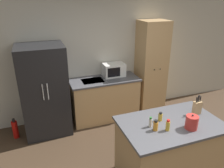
{
  "coord_description": "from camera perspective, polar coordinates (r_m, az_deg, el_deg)",
  "views": [
    {
      "loc": [
        -1.53,
        -2.07,
        2.58
      ],
      "look_at": [
        -0.26,
        1.4,
        1.05
      ],
      "focal_mm": 35.0,
      "sensor_mm": 36.0,
      "label": 1
    }
  ],
  "objects": [
    {
      "name": "spice_bottle_amber_oil",
      "position": [
        2.99,
        9.99,
        -9.82
      ],
      "size": [
        0.04,
        0.04,
        0.15
      ],
      "color": "beige",
      "rests_on": "kitchen_island"
    },
    {
      "name": "refrigerator",
      "position": [
        4.35,
        -17.19,
        -1.68
      ],
      "size": [
        0.85,
        0.77,
        1.75
      ],
      "color": "black",
      "rests_on": "ground_plane"
    },
    {
      "name": "spice_bottle_short_red",
      "position": [
        2.93,
        11.32,
        -10.6
      ],
      "size": [
        0.06,
        0.06,
        0.15
      ],
      "color": "orange",
      "rests_on": "kitchen_island"
    },
    {
      "name": "wall_back",
      "position": [
        4.83,
        -0.88,
        7.14
      ],
      "size": [
        7.2,
        0.06,
        2.6
      ],
      "color": "beige",
      "rests_on": "ground_plane"
    },
    {
      "name": "back_counter",
      "position": [
        4.77,
        -1.95,
        -3.83
      ],
      "size": [
        1.46,
        0.64,
        0.92
      ],
      "color": "tan",
      "rests_on": "ground_plane"
    },
    {
      "name": "kettle",
      "position": [
        3.08,
        20.1,
        -9.37
      ],
      "size": [
        0.16,
        0.16,
        0.21
      ],
      "color": "#B72D28",
      "rests_on": "kitchen_island"
    },
    {
      "name": "microwave",
      "position": [
        4.72,
        0.44,
        3.76
      ],
      "size": [
        0.46,
        0.33,
        0.28
      ],
      "color": "white",
      "rests_on": "back_counter"
    },
    {
      "name": "knife_block",
      "position": [
        3.45,
        21.35,
        -5.69
      ],
      "size": [
        0.12,
        0.07,
        0.3
      ],
      "color": "tan",
      "rests_on": "kitchen_island"
    },
    {
      "name": "kitchen_island",
      "position": [
        3.43,
        14.4,
        -16.33
      ],
      "size": [
        1.41,
        0.9,
        0.93
      ],
      "color": "tan",
      "rests_on": "ground_plane"
    },
    {
      "name": "spice_bottle_tall_dark",
      "position": [
        2.96,
        14.38,
        -10.43
      ],
      "size": [
        0.05,
        0.05,
        0.16
      ],
      "color": "gold",
      "rests_on": "kitchen_island"
    },
    {
      "name": "spice_bottle_green_herb",
      "position": [
        3.15,
        12.5,
        -8.34
      ],
      "size": [
        0.06,
        0.06,
        0.13
      ],
      "color": "gold",
      "rests_on": "kitchen_island"
    },
    {
      "name": "pantry_cabinet",
      "position": [
        5.02,
        10.14,
        4.25
      ],
      "size": [
        0.6,
        0.54,
        2.07
      ],
      "color": "tan",
      "rests_on": "ground_plane"
    },
    {
      "name": "fire_extinguisher",
      "position": [
        4.65,
        -23.96,
        -10.74
      ],
      "size": [
        0.11,
        0.11,
        0.41
      ],
      "color": "red",
      "rests_on": "ground_plane"
    }
  ]
}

